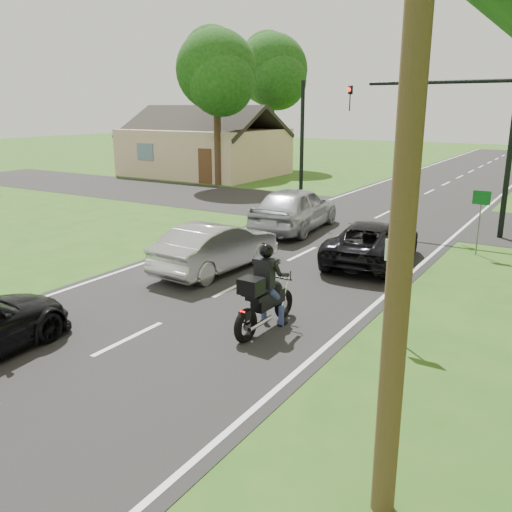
# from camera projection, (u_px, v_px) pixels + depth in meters

# --- Properties ---
(ground) EXTENTS (140.00, 140.00, 0.00)m
(ground) POSITION_uv_depth(u_px,v_px,m) (129.00, 339.00, 11.39)
(ground) COLOR #285517
(ground) RESTS_ON ground
(road) EXTENTS (8.00, 100.00, 0.01)m
(road) POSITION_uv_depth(u_px,v_px,m) (327.00, 242.00, 19.58)
(road) COLOR black
(road) RESTS_ON ground
(cross_road) EXTENTS (60.00, 7.00, 0.01)m
(cross_road) POSITION_uv_depth(u_px,v_px,m) (383.00, 215.00, 24.50)
(cross_road) COLOR black
(cross_road) RESTS_ON ground
(motorcycle_rider) EXTENTS (0.64, 2.27, 1.96)m
(motorcycle_rider) POSITION_uv_depth(u_px,v_px,m) (264.00, 297.00, 11.66)
(motorcycle_rider) COLOR black
(motorcycle_rider) RESTS_ON ground
(dark_suv) EXTENTS (2.62, 4.90, 1.31)m
(dark_suv) POSITION_uv_depth(u_px,v_px,m) (373.00, 242.00, 16.83)
(dark_suv) COLOR black
(dark_suv) RESTS_ON road
(silver_sedan) EXTENTS (1.76, 4.46, 1.45)m
(silver_sedan) POSITION_uv_depth(u_px,v_px,m) (216.00, 247.00, 15.96)
(silver_sedan) COLOR silver
(silver_sedan) RESTS_ON road
(silver_suv) EXTENTS (2.50, 5.28, 1.75)m
(silver_suv) POSITION_uv_depth(u_px,v_px,m) (295.00, 208.00, 21.17)
(silver_suv) COLOR #ABACB3
(silver_suv) RESTS_ON road
(traffic_signal) EXTENTS (6.38, 0.44, 6.00)m
(traffic_signal) POSITION_uv_depth(u_px,v_px,m) (459.00, 123.00, 20.06)
(traffic_signal) COLOR black
(traffic_signal) RESTS_ON ground
(signal_pole_far) EXTENTS (0.20, 0.20, 6.00)m
(signal_pole_far) POSITION_uv_depth(u_px,v_px,m) (302.00, 141.00, 27.98)
(signal_pole_far) COLOR black
(signal_pole_far) RESTS_ON ground
(utility_pole_near) EXTENTS (1.60, 0.28, 10.00)m
(utility_pole_near) POSITION_uv_depth(u_px,v_px,m) (414.00, 68.00, 5.25)
(utility_pole_near) COLOR brown
(utility_pole_near) RESTS_ON ground
(sign_white) EXTENTS (0.55, 0.07, 2.12)m
(sign_white) POSITION_uv_depth(u_px,v_px,m) (398.00, 266.00, 11.02)
(sign_white) COLOR slate
(sign_white) RESTS_ON ground
(sign_green) EXTENTS (0.55, 0.07, 2.12)m
(sign_green) POSITION_uv_depth(u_px,v_px,m) (481.00, 207.00, 17.47)
(sign_green) COLOR slate
(sign_green) RESTS_ON ground
(tree_left_near) EXTENTS (5.12, 4.96, 9.22)m
(tree_left_near) POSITION_uv_depth(u_px,v_px,m) (218.00, 75.00, 31.81)
(tree_left_near) COLOR #332316
(tree_left_near) RESTS_ON ground
(tree_left_far) EXTENTS (5.76, 5.58, 10.14)m
(tree_left_far) POSITION_uv_depth(u_px,v_px,m) (274.00, 74.00, 40.83)
(tree_left_far) COLOR #332316
(tree_left_far) RESTS_ON ground
(house) EXTENTS (10.20, 8.00, 4.84)m
(house) POSITION_uv_depth(u_px,v_px,m) (205.00, 149.00, 38.70)
(house) COLOR tan
(house) RESTS_ON ground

